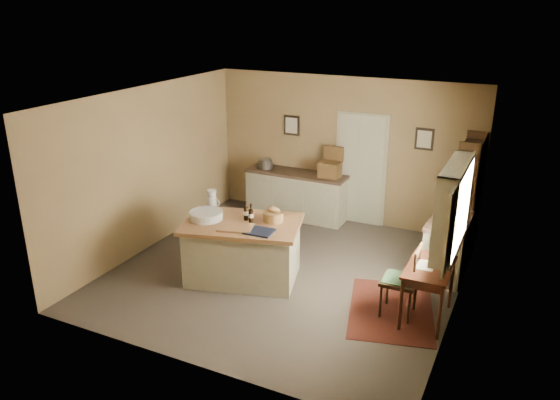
# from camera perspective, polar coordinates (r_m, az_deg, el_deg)

# --- Properties ---
(ground) EXTENTS (5.00, 5.00, 0.00)m
(ground) POSITION_cam_1_polar(r_m,az_deg,el_deg) (8.49, 0.59, -7.62)
(ground) COLOR brown
(ground) RESTS_ON ground
(wall_back) EXTENTS (5.00, 0.10, 2.70)m
(wall_back) POSITION_cam_1_polar(r_m,az_deg,el_deg) (10.17, 6.66, 5.18)
(wall_back) COLOR #92754B
(wall_back) RESTS_ON ground
(wall_front) EXTENTS (5.00, 0.10, 2.70)m
(wall_front) POSITION_cam_1_polar(r_m,az_deg,el_deg) (5.95, -9.74, -6.12)
(wall_front) COLOR #92754B
(wall_front) RESTS_ON ground
(wall_left) EXTENTS (0.10, 5.00, 2.70)m
(wall_left) POSITION_cam_1_polar(r_m,az_deg,el_deg) (9.24, -13.56, 3.21)
(wall_left) COLOR #92754B
(wall_left) RESTS_ON ground
(wall_right) EXTENTS (0.10, 5.00, 2.70)m
(wall_right) POSITION_cam_1_polar(r_m,az_deg,el_deg) (7.31, 18.65, -1.83)
(wall_right) COLOR #92754B
(wall_right) RESTS_ON ground
(ceiling) EXTENTS (5.00, 5.00, 0.00)m
(ceiling) POSITION_cam_1_polar(r_m,az_deg,el_deg) (7.61, 0.67, 10.66)
(ceiling) COLOR silver
(ceiling) RESTS_ON wall_back
(door) EXTENTS (0.97, 0.06, 2.11)m
(door) POSITION_cam_1_polar(r_m,az_deg,el_deg) (10.12, 8.41, 3.28)
(door) COLOR #BDBD9F
(door) RESTS_ON ground
(framed_prints) EXTENTS (2.82, 0.02, 0.38)m
(framed_prints) POSITION_cam_1_polar(r_m,az_deg,el_deg) (10.00, 7.79, 7.06)
(framed_prints) COLOR black
(framed_prints) RESTS_ON ground
(window) EXTENTS (0.25, 1.99, 1.12)m
(window) POSITION_cam_1_polar(r_m,az_deg,el_deg) (7.07, 17.98, -0.78)
(window) COLOR #BDBA99
(window) RESTS_ON ground
(work_island) EXTENTS (1.92, 1.51, 1.20)m
(work_island) POSITION_cam_1_polar(r_m,az_deg,el_deg) (8.16, -3.98, -5.10)
(work_island) COLOR #BDBA99
(work_island) RESTS_ON ground
(sideboard) EXTENTS (1.95, 0.56, 1.18)m
(sideboard) POSITION_cam_1_polar(r_m,az_deg,el_deg) (10.44, 1.75, 0.72)
(sideboard) COLOR #BDBA99
(sideboard) RESTS_ON ground
(rug) EXTENTS (1.47, 1.83, 0.01)m
(rug) POSITION_cam_1_polar(r_m,az_deg,el_deg) (7.70, 11.53, -11.19)
(rug) COLOR #49180F
(rug) RESTS_ON ground
(writing_desk) EXTENTS (0.56, 0.92, 0.82)m
(writing_desk) POSITION_cam_1_polar(r_m,az_deg,el_deg) (7.30, 15.32, -7.37)
(writing_desk) COLOR #35190E
(writing_desk) RESTS_ON ground
(desk_chair) EXTENTS (0.47, 0.47, 0.99)m
(desk_chair) POSITION_cam_1_polar(r_m,az_deg,el_deg) (7.40, 12.38, -8.24)
(desk_chair) COLOR #301E11
(desk_chair) RESTS_ON ground
(right_cabinet) EXTENTS (0.58, 1.05, 0.99)m
(right_cabinet) POSITION_cam_1_polar(r_m,az_deg,el_deg) (8.64, 17.01, -4.67)
(right_cabinet) COLOR #BDBA99
(right_cabinet) RESTS_ON ground
(shelving_unit) EXTENTS (0.33, 0.88, 1.96)m
(shelving_unit) POSITION_cam_1_polar(r_m,az_deg,el_deg) (9.33, 19.25, 0.37)
(shelving_unit) COLOR #301E11
(shelving_unit) RESTS_ON ground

